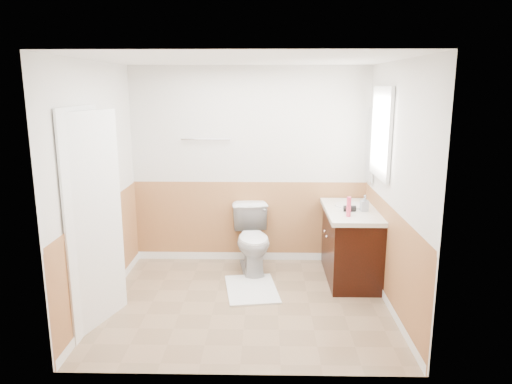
{
  "coord_description": "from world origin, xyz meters",
  "views": [
    {
      "loc": [
        0.2,
        -4.69,
        2.26
      ],
      "look_at": [
        0.1,
        0.25,
        1.15
      ],
      "focal_mm": 33.42,
      "sensor_mm": 36.0,
      "label": 1
    }
  ],
  "objects_px": {
    "vanity_cabinet": "(351,246)",
    "lotion_bottle": "(349,207)",
    "bath_mat": "(252,289)",
    "soap_dispenser": "(364,203)",
    "toilet": "(253,239)"
  },
  "relations": [
    {
      "from": "vanity_cabinet",
      "to": "lotion_bottle",
      "type": "xyz_separation_m",
      "value": [
        -0.1,
        -0.31,
        0.56
      ]
    },
    {
      "from": "bath_mat",
      "to": "vanity_cabinet",
      "type": "relative_size",
      "value": 0.73
    },
    {
      "from": "lotion_bottle",
      "to": "soap_dispenser",
      "type": "distance_m",
      "value": 0.33
    },
    {
      "from": "bath_mat",
      "to": "lotion_bottle",
      "type": "bearing_deg",
      "value": 3.31
    },
    {
      "from": "toilet",
      "to": "vanity_cabinet",
      "type": "relative_size",
      "value": 0.73
    },
    {
      "from": "lotion_bottle",
      "to": "soap_dispenser",
      "type": "bearing_deg",
      "value": 47.34
    },
    {
      "from": "bath_mat",
      "to": "soap_dispenser",
      "type": "distance_m",
      "value": 1.61
    },
    {
      "from": "lotion_bottle",
      "to": "toilet",
      "type": "bearing_deg",
      "value": 153.39
    },
    {
      "from": "bath_mat",
      "to": "vanity_cabinet",
      "type": "bearing_deg",
      "value": 17.86
    },
    {
      "from": "toilet",
      "to": "vanity_cabinet",
      "type": "bearing_deg",
      "value": -19.27
    },
    {
      "from": "vanity_cabinet",
      "to": "soap_dispenser",
      "type": "bearing_deg",
      "value": -31.98
    },
    {
      "from": "vanity_cabinet",
      "to": "soap_dispenser",
      "type": "relative_size",
      "value": 6.06
    },
    {
      "from": "soap_dispenser",
      "to": "toilet",
      "type": "bearing_deg",
      "value": 167.08
    },
    {
      "from": "bath_mat",
      "to": "vanity_cabinet",
      "type": "height_order",
      "value": "vanity_cabinet"
    },
    {
      "from": "toilet",
      "to": "soap_dispenser",
      "type": "relative_size",
      "value": 4.42
    }
  ]
}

